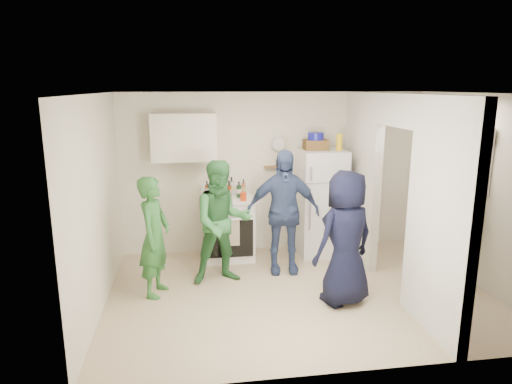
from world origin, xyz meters
TOP-DOWN VIEW (x-y plane):
  - floor at (0.00, 0.00)m, footprint 4.80×4.80m
  - wall_back at (0.00, 1.70)m, footprint 4.80×0.00m
  - wall_front at (0.00, -1.70)m, footprint 4.80×0.00m
  - wall_left at (-2.40, 0.00)m, footprint 0.00×3.40m
  - wall_right at (2.40, 0.00)m, footprint 0.00×3.40m
  - ceiling at (0.00, 0.00)m, footprint 4.80×4.80m
  - partition_pier_back at (1.20, 1.10)m, footprint 0.12×1.20m
  - partition_pier_front at (1.20, -1.10)m, footprint 0.12×1.20m
  - partition_header at (1.20, 0.00)m, footprint 0.12×1.00m
  - stove at (-0.78, 1.37)m, footprint 0.79×0.66m
  - upper_cabinet at (-1.40, 1.52)m, footprint 0.95×0.34m
  - fridge at (0.66, 1.34)m, footprint 0.68×0.66m
  - wicker_basket at (0.56, 1.39)m, footprint 0.35×0.25m
  - blue_bowl at (0.56, 1.39)m, footprint 0.24×0.24m
  - yellow_cup_stack_top at (0.88, 1.24)m, footprint 0.09×0.09m
  - wall_clock at (0.05, 1.68)m, footprint 0.22×0.02m
  - spice_shelf at (0.00, 1.65)m, footprint 0.35×0.08m
  - nook_window at (2.38, 0.20)m, footprint 0.03×0.70m
  - nook_window_frame at (2.36, 0.20)m, footprint 0.04×0.76m
  - nook_valance at (2.34, 0.20)m, footprint 0.04×0.82m
  - yellow_cup_stack_stove at (-0.90, 1.15)m, footprint 0.09×0.09m
  - red_cup at (-0.56, 1.17)m, footprint 0.09×0.09m
  - person_green_left at (-1.79, 0.24)m, footprint 0.51×0.64m
  - person_green_center at (-0.93, 0.51)m, footprint 0.88×0.73m
  - person_denim at (-0.06, 0.74)m, footprint 1.05×0.50m
  - person_navy at (0.48, -0.33)m, footprint 0.94×0.78m
  - person_nook at (2.10, 0.15)m, footprint 1.16×1.34m
  - bottle_a at (-1.08, 1.48)m, footprint 0.06×0.06m
  - bottle_b at (-0.97, 1.28)m, footprint 0.08×0.08m
  - bottle_c at (-0.87, 1.52)m, footprint 0.06×0.06m
  - bottle_d at (-0.76, 1.31)m, footprint 0.08×0.08m
  - bottle_e at (-0.70, 1.55)m, footprint 0.08×0.08m
  - bottle_f at (-0.61, 1.39)m, footprint 0.07×0.07m
  - bottle_g at (-0.52, 1.51)m, footprint 0.06×0.06m
  - bottle_h at (-1.07, 1.25)m, footprint 0.06×0.06m

SIDE VIEW (x-z plane):
  - floor at x=0.00m, z-range 0.00..0.00m
  - stove at x=-0.78m, z-range 0.00..0.95m
  - person_green_left at x=-1.79m, z-range 0.00..1.52m
  - person_navy at x=0.48m, z-range 0.00..1.64m
  - fridge at x=0.66m, z-range 0.00..1.64m
  - person_green_center at x=-0.93m, z-range 0.00..1.65m
  - person_denim at x=-0.06m, z-range 0.00..1.75m
  - person_nook at x=2.10m, z-range 0.00..1.80m
  - red_cup at x=-0.56m, z-range 0.95..1.07m
  - bottle_f at x=-0.61m, z-range 0.95..1.19m
  - bottle_h at x=-1.07m, z-range 0.95..1.19m
  - bottle_a at x=-1.08m, z-range 0.95..1.19m
  - yellow_cup_stack_stove at x=-0.90m, z-range 0.95..1.20m
  - bottle_g at x=-0.52m, z-range 0.95..1.20m
  - bottle_d at x=-0.76m, z-range 0.95..1.22m
  - bottle_e at x=-0.70m, z-range 0.95..1.23m
  - bottle_c at x=-0.87m, z-range 0.95..1.24m
  - bottle_b at x=-0.97m, z-range 0.95..1.25m
  - wall_back at x=0.00m, z-range -1.15..3.65m
  - wall_front at x=0.00m, z-range -1.15..3.65m
  - wall_left at x=-2.40m, z-range -0.45..2.95m
  - wall_right at x=2.40m, z-range -0.45..2.95m
  - partition_pier_back at x=1.20m, z-range 0.00..2.50m
  - partition_pier_front at x=1.20m, z-range 0.00..2.50m
  - spice_shelf at x=0.00m, z-range 1.34..1.36m
  - nook_window at x=2.38m, z-range 1.25..2.05m
  - nook_window_frame at x=2.36m, z-range 1.22..2.08m
  - wall_clock at x=0.05m, z-range 1.59..1.81m
  - wicker_basket at x=0.56m, z-range 1.64..1.79m
  - yellow_cup_stack_top at x=0.88m, z-range 1.64..1.89m
  - blue_bowl at x=0.56m, z-range 1.79..1.90m
  - upper_cabinet at x=-1.40m, z-range 1.50..2.20m
  - nook_valance at x=2.34m, z-range 1.91..2.09m
  - partition_header at x=1.20m, z-range 2.10..2.50m
  - ceiling at x=0.00m, z-range 2.50..2.50m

